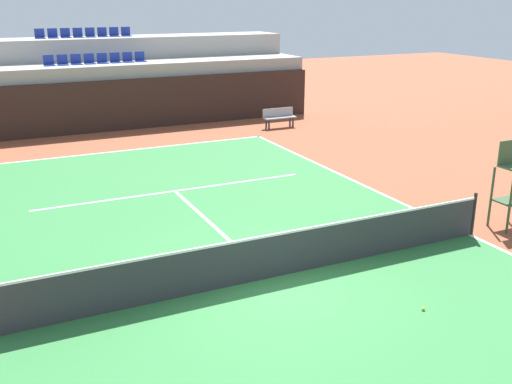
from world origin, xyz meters
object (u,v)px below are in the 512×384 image
object	(u,v)px
tennis_net	(271,256)
player_bench	(279,116)
umpire_chair	(511,182)
tennis_ball_0	(423,309)

from	to	relation	value
tennis_net	player_bench	size ratio (longest dim) A/B	7.39
tennis_net	player_bench	xyz separation A→B (m)	(7.09, 13.28, -0.00)
umpire_chair	player_bench	xyz separation A→B (m)	(0.39, 13.22, -0.68)
umpire_chair	tennis_ball_0	world-z (taller)	umpire_chair
umpire_chair	tennis_net	bearing A→B (deg)	-179.52
player_bench	tennis_ball_0	bearing A→B (deg)	-108.10
umpire_chair	tennis_ball_0	xyz separation A→B (m)	(-4.75, -2.48, -1.14)
tennis_ball_0	umpire_chair	bearing A→B (deg)	27.60
tennis_net	player_bench	bearing A→B (deg)	61.91
tennis_ball_0	tennis_net	bearing A→B (deg)	128.86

